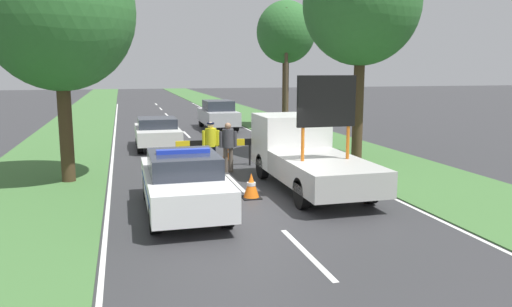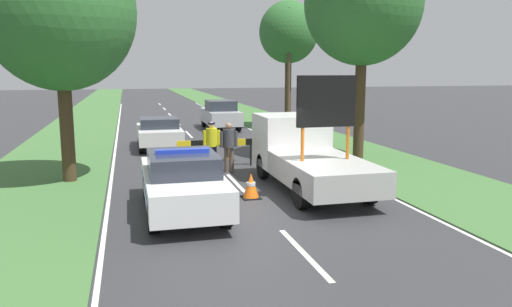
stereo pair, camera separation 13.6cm
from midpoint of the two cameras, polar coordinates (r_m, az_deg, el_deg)
ground_plane at (r=12.94m, az=0.59°, el=-6.06°), size 160.00×160.00×0.00m
lane_markings at (r=24.27m, az=-6.64°, el=1.28°), size 7.65×57.72×0.01m
grass_verge_left at (r=32.34m, az=-19.24°, el=2.90°), size 4.19×120.00×0.03m
grass_verge_right at (r=33.51m, az=1.58°, el=3.65°), size 4.19×120.00×0.03m
police_car at (r=12.40m, az=-8.09°, el=-3.17°), size 1.84×4.80×1.60m
work_truck at (r=15.04m, az=5.88°, el=0.07°), size 2.12×5.83×3.34m
road_barrier at (r=17.99m, az=-4.10°, el=1.03°), size 3.00×0.08×0.99m
police_officer at (r=17.39m, az=-4.86°, el=1.36°), size 0.61×0.39×1.70m
pedestrian_civilian at (r=17.04m, az=-2.89°, el=1.19°), size 0.61×0.39×1.71m
traffic_cone_near_police at (r=13.32m, az=-3.35°, el=-4.40°), size 0.40×0.40×0.55m
traffic_cone_centre_front at (r=17.12m, az=-8.54°, el=-1.09°), size 0.51×0.51×0.70m
traffic_cone_near_truck at (r=18.48m, az=-5.34°, el=-0.52°), size 0.37×0.37×0.52m
traffic_cone_behind_barrier at (r=13.68m, az=-0.29°, el=-3.71°), size 0.51×0.51×0.70m
traffic_cone_lane_edge at (r=19.42m, az=-3.01°, el=0.11°), size 0.43×0.43×0.59m
queued_car_van_white at (r=22.69m, az=-10.85°, el=2.43°), size 1.85×4.11×1.37m
queued_car_sedan_silver at (r=29.59m, az=-3.95°, el=4.47°), size 1.79×4.56×1.69m
roadside_tree_near_left at (r=16.49m, az=-21.32°, el=14.86°), size 4.52×4.52×7.58m
roadside_tree_near_right at (r=20.05m, az=12.34°, el=16.37°), size 4.45×4.45×8.29m
roadside_tree_mid_left at (r=30.12m, az=3.88°, el=13.59°), size 3.45×3.45×7.46m
utility_pole at (r=28.88m, az=3.89°, el=9.72°), size 1.20×0.20×6.89m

